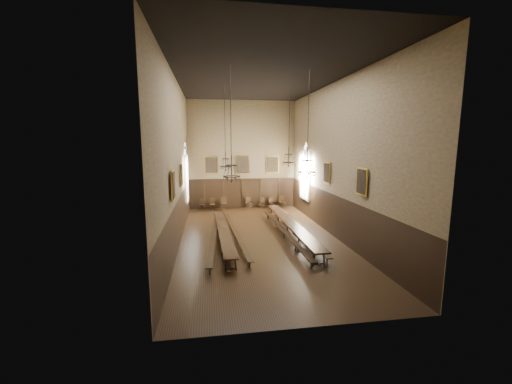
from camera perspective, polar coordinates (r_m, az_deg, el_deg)
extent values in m
cube|color=black|center=(18.47, 0.59, -8.51)|extent=(9.00, 18.00, 0.02)
cube|color=black|center=(17.96, 0.64, 20.11)|extent=(9.00, 18.00, 0.02)
cube|color=#897854|center=(26.57, -2.53, 6.71)|extent=(9.00, 0.02, 9.00)
cube|color=#897854|center=(8.90, 9.96, 2.18)|extent=(9.00, 0.02, 9.00)
cube|color=#897854|center=(17.50, -14.19, 5.30)|extent=(0.02, 18.00, 9.00)
cube|color=#897854|center=(18.90, 14.30, 5.54)|extent=(0.02, 18.00, 9.00)
cube|color=black|center=(17.82, -5.88, -6.87)|extent=(0.84, 9.27, 0.06)
cube|color=black|center=(18.88, 6.40, -5.66)|extent=(0.77, 10.59, 0.07)
cube|color=black|center=(18.01, -7.67, -7.63)|extent=(0.87, 9.87, 0.05)
cube|color=black|center=(18.33, -3.73, -7.33)|extent=(0.82, 9.41, 0.05)
cube|color=black|center=(18.61, 5.13, -6.98)|extent=(0.47, 10.26, 0.05)
cube|color=black|center=(19.14, 8.26, -6.63)|extent=(0.66, 9.99, 0.05)
cube|color=black|center=(26.47, -9.83, -2.30)|extent=(0.44, 0.44, 0.05)
cube|color=black|center=(26.60, -9.84, -1.72)|extent=(0.41, 0.08, 0.48)
cube|color=black|center=(26.42, -7.90, -2.24)|extent=(0.42, 0.42, 0.05)
cube|color=black|center=(26.55, -7.91, -1.64)|extent=(0.42, 0.04, 0.50)
cube|color=black|center=(26.41, -5.80, -2.10)|extent=(0.51, 0.51, 0.05)
cube|color=black|center=(26.55, -5.83, -1.44)|extent=(0.46, 0.10, 0.55)
cube|color=black|center=(26.62, -1.29, -2.07)|extent=(0.51, 0.51, 0.05)
cube|color=black|center=(26.75, -1.34, -1.47)|extent=(0.42, 0.14, 0.50)
cube|color=black|center=(26.78, 1.07, -2.08)|extent=(0.49, 0.49, 0.05)
cube|color=black|center=(26.90, 1.02, -1.54)|extent=(0.38, 0.16, 0.46)
cube|color=black|center=(26.91, 2.88, -2.02)|extent=(0.47, 0.47, 0.05)
cube|color=black|center=(27.03, 2.82, -1.47)|extent=(0.39, 0.13, 0.47)
cube|color=black|center=(27.14, 4.81, -1.81)|extent=(0.52, 0.52, 0.05)
cube|color=black|center=(27.28, 4.73, -1.17)|extent=(0.45, 0.12, 0.54)
cylinder|color=black|center=(20.00, -5.68, 13.08)|extent=(0.03, 0.03, 4.02)
torus|color=black|center=(20.00, -5.55, 4.62)|extent=(0.76, 0.76, 0.04)
torus|color=black|center=(19.97, -5.57, 6.03)|extent=(0.48, 0.48, 0.04)
cylinder|color=black|center=(19.97, -5.57, 5.78)|extent=(0.05, 0.05, 1.07)
cylinder|color=black|center=(20.53, 6.09, 13.39)|extent=(0.03, 0.03, 3.72)
torus|color=black|center=(20.50, 5.95, 5.36)|extent=(0.82, 0.82, 0.05)
torus|color=black|center=(20.47, 5.98, 6.84)|extent=(0.52, 0.52, 0.04)
cylinder|color=black|center=(20.48, 5.97, 6.57)|extent=(0.06, 0.06, 1.16)
cylinder|color=black|center=(14.90, -4.62, 14.51)|extent=(0.03, 0.03, 4.03)
torus|color=black|center=(14.91, -4.47, 2.81)|extent=(0.83, 0.83, 0.05)
torus|color=black|center=(14.86, -4.50, 4.87)|extent=(0.53, 0.53, 0.04)
cylinder|color=black|center=(14.87, -4.49, 4.49)|extent=(0.06, 0.06, 1.17)
cylinder|color=black|center=(15.87, 9.53, 14.49)|extent=(0.03, 0.03, 3.81)
torus|color=black|center=(15.86, 9.25, 3.58)|extent=(0.90, 0.90, 0.05)
torus|color=black|center=(15.82, 9.30, 5.68)|extent=(0.57, 0.57, 0.04)
cylinder|color=black|center=(15.82, 9.29, 5.30)|extent=(0.06, 0.06, 1.27)
cube|color=gold|center=(26.34, -8.14, 4.86)|extent=(1.10, 0.12, 1.40)
cube|color=black|center=(26.34, -8.14, 4.86)|extent=(0.98, 0.02, 1.28)
cube|color=gold|center=(26.49, -2.49, 4.97)|extent=(1.10, 0.12, 1.40)
cube|color=black|center=(26.49, -2.49, 4.97)|extent=(0.98, 0.02, 1.28)
cube|color=gold|center=(26.89, 3.05, 5.02)|extent=(1.10, 0.12, 1.40)
cube|color=black|center=(26.89, 3.05, 5.02)|extent=(0.98, 0.02, 1.28)
cube|color=gold|center=(18.55, -13.40, 3.04)|extent=(0.12, 1.00, 1.30)
cube|color=black|center=(18.55, -13.40, 3.04)|extent=(0.02, 0.88, 1.18)
cube|color=gold|center=(14.10, -14.87, 1.19)|extent=(0.12, 1.00, 1.30)
cube|color=black|center=(14.10, -14.87, 1.19)|extent=(0.02, 0.88, 1.18)
cube|color=gold|center=(19.84, 12.74, 3.43)|extent=(0.12, 1.00, 1.30)
cube|color=black|center=(19.84, 12.74, 3.43)|extent=(0.02, 0.88, 1.18)
cube|color=gold|center=(15.76, 18.68, 1.80)|extent=(0.12, 1.00, 1.30)
cube|color=black|center=(15.76, 18.68, 1.80)|extent=(0.02, 0.88, 1.18)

